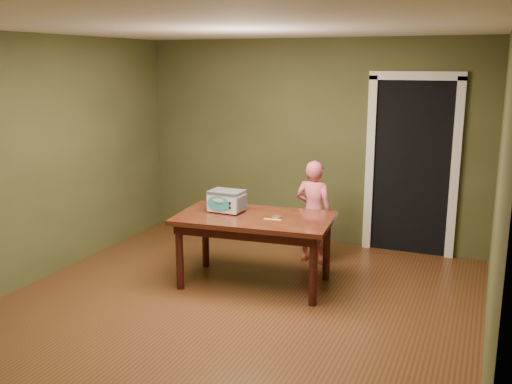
% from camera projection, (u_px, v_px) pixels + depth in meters
% --- Properties ---
extents(floor, '(5.00, 5.00, 0.00)m').
position_uv_depth(floor, '(226.00, 313.00, 5.35)').
color(floor, brown).
rests_on(floor, ground).
extents(room_shell, '(4.52, 5.02, 2.61)m').
position_uv_depth(room_shell, '(224.00, 132.00, 4.97)').
color(room_shell, '#4C522B').
rests_on(room_shell, ground).
extents(doorway, '(1.10, 0.66, 2.25)m').
position_uv_depth(doorway, '(415.00, 164.00, 7.13)').
color(doorway, black).
rests_on(doorway, ground).
extents(dining_table, '(1.68, 1.04, 0.75)m').
position_uv_depth(dining_table, '(255.00, 225.00, 5.92)').
color(dining_table, '#34100B').
rests_on(dining_table, floor).
extents(toy_oven, '(0.38, 0.27, 0.23)m').
position_uv_depth(toy_oven, '(227.00, 200.00, 6.03)').
color(toy_oven, '#4C4F54').
rests_on(toy_oven, dining_table).
extents(baking_pan, '(0.10, 0.10, 0.02)m').
position_uv_depth(baking_pan, '(277.00, 217.00, 5.81)').
color(baking_pan, silver).
rests_on(baking_pan, dining_table).
extents(spatula, '(0.18, 0.05, 0.01)m').
position_uv_depth(spatula, '(272.00, 219.00, 5.75)').
color(spatula, '#F7C76B').
rests_on(spatula, dining_table).
extents(child, '(0.46, 0.33, 1.21)m').
position_uv_depth(child, '(313.00, 212.00, 6.62)').
color(child, '#F26372').
rests_on(child, floor).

